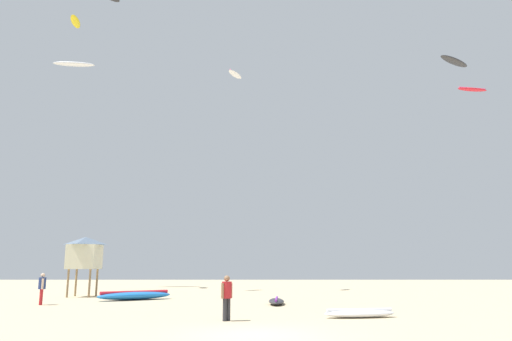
# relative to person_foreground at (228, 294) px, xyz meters

# --- Properties ---
(ground_plane) EXTENTS (120.00, 120.00, 0.00)m
(ground_plane) POSITION_rel_person_foreground_xyz_m (1.10, -3.88, -1.02)
(ground_plane) COLOR #C6B28C
(person_foreground) EXTENTS (0.43, 0.45, 1.75)m
(person_foreground) POSITION_rel_person_foreground_xyz_m (0.00, 0.00, 0.00)
(person_foreground) COLOR #2D2D33
(person_foreground) RESTS_ON ground
(person_midground) EXTENTS (0.39, 0.51, 1.73)m
(person_midground) POSITION_rel_person_foreground_xyz_m (-10.76, 7.77, -0.01)
(person_midground) COLOR #B21E23
(person_midground) RESTS_ON ground
(kite_grounded_near) EXTENTS (4.73, 3.79, 0.62)m
(kite_grounded_near) POSITION_rel_person_foreground_xyz_m (-6.52, 11.61, -0.74)
(kite_grounded_near) COLOR blue
(kite_grounded_near) RESTS_ON ground
(kite_grounded_mid) EXTENTS (1.07, 3.11, 0.38)m
(kite_grounded_mid) POSITION_rel_person_foreground_xyz_m (2.31, 8.11, -0.84)
(kite_grounded_mid) COLOR #2D2D33
(kite_grounded_mid) RESTS_ON ground
(kite_grounded_far) EXTENTS (3.21, 1.41, 0.38)m
(kite_grounded_far) POSITION_rel_person_foreground_xyz_m (5.49, 1.21, -0.84)
(kite_grounded_far) COLOR white
(kite_grounded_far) RESTS_ON ground
(lifeguard_tower) EXTENTS (2.30, 2.30, 4.15)m
(lifeguard_tower) POSITION_rel_person_foreground_xyz_m (-11.02, 14.80, 2.04)
(lifeguard_tower) COLOR #8C704C
(lifeguard_tower) RESTS_ON ground
(kite_aloft_0) EXTENTS (3.15, 1.43, 0.41)m
(kite_aloft_0) POSITION_rel_person_foreground_xyz_m (21.97, 23.80, 17.75)
(kite_aloft_0) COLOR red
(kite_aloft_1) EXTENTS (3.48, 3.03, 0.58)m
(kite_aloft_1) POSITION_rel_person_foreground_xyz_m (17.16, 16.40, 17.30)
(kite_aloft_1) COLOR #2D2D33
(kite_aloft_2) EXTENTS (1.16, 2.87, 0.60)m
(kite_aloft_2) POSITION_rel_person_foreground_xyz_m (-17.73, 26.15, 26.15)
(kite_aloft_2) COLOR yellow
(kite_aloft_3) EXTENTS (1.59, 2.35, 0.34)m
(kite_aloft_3) POSITION_rel_person_foreground_xyz_m (-0.81, 22.87, 18.91)
(kite_aloft_3) COLOR white
(kite_aloft_6) EXTENTS (4.53, 1.81, 0.61)m
(kite_aloft_6) POSITION_rel_person_foreground_xyz_m (-18.71, 29.04, 22.69)
(kite_aloft_6) COLOR white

